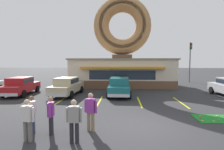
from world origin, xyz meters
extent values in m
plane|color=#2D2D30|center=(0.00, 0.00, 0.00)|extent=(160.00, 160.00, 0.00)
cube|color=brown|center=(-1.07, 14.00, 0.45)|extent=(12.00, 6.00, 0.90)
cube|color=beige|center=(-1.07, 14.00, 2.05)|extent=(12.00, 6.00, 2.30)
cube|color=gray|center=(-1.07, 14.00, 3.28)|extent=(12.30, 6.30, 0.16)
cube|color=orange|center=(-1.07, 10.70, 2.35)|extent=(9.00, 0.60, 0.20)
cube|color=#232D3D|center=(-1.07, 10.98, 1.55)|extent=(7.20, 0.03, 1.00)
cube|color=brown|center=(-1.07, 14.00, 3.61)|extent=(2.40, 1.80, 0.50)
torus|color=#B27F4C|center=(-1.07, 14.00, 7.41)|extent=(7.10, 1.90, 7.10)
torus|color=#9E6B42|center=(-1.07, 13.57, 7.41)|extent=(6.25, 1.05, 6.24)
torus|color=brown|center=(3.04, 1.27, 0.05)|extent=(0.13, 0.13, 0.04)
torus|color=#A5724C|center=(3.85, 1.05, 0.05)|extent=(0.13, 0.13, 0.04)
torus|color=#D17F47|center=(2.95, 0.81, 0.05)|extent=(0.13, 0.13, 0.04)
torus|color=#D17F47|center=(3.49, 0.79, 0.05)|extent=(0.13, 0.13, 0.04)
torus|color=#D8667F|center=(3.18, 1.58, 0.05)|extent=(0.13, 0.13, 0.04)
torus|color=#E5C666|center=(4.15, 1.71, 0.05)|extent=(0.13, 0.13, 0.04)
sphere|color=white|center=(4.27, 1.41, 0.05)|extent=(0.04, 0.04, 0.04)
cylinder|color=black|center=(-13.53, 9.08, 0.32)|extent=(0.23, 0.64, 0.64)
cube|color=#196066|center=(-1.29, 7.38, 0.66)|extent=(1.82, 4.42, 0.68)
cube|color=#196066|center=(-1.29, 7.23, 1.30)|extent=(1.59, 2.12, 0.60)
cube|color=#232D3D|center=(-1.29, 7.23, 1.32)|extent=(1.61, 2.04, 0.36)
cube|color=silver|center=(-1.26, 9.61, 0.42)|extent=(1.67, 0.12, 0.24)
cube|color=silver|center=(-1.32, 5.15, 0.42)|extent=(1.67, 0.12, 0.24)
cylinder|color=black|center=(-2.15, 8.75, 0.32)|extent=(0.23, 0.64, 0.64)
cylinder|color=black|center=(-0.39, 8.73, 0.32)|extent=(0.23, 0.64, 0.64)
cylinder|color=black|center=(-2.19, 6.02, 0.32)|extent=(0.23, 0.64, 0.64)
cylinder|color=black|center=(-0.43, 6.00, 0.32)|extent=(0.23, 0.64, 0.64)
cube|color=#BCAD89|center=(-5.95, 7.26, 0.66)|extent=(2.07, 4.51, 0.68)
cube|color=#BCAD89|center=(-5.96, 7.11, 1.30)|extent=(1.71, 2.21, 0.60)
cube|color=#232D3D|center=(-5.96, 7.11, 1.32)|extent=(1.72, 2.12, 0.36)
cube|color=silver|center=(-5.79, 9.49, 0.42)|extent=(1.67, 0.22, 0.24)
cube|color=silver|center=(-6.11, 5.04, 0.42)|extent=(1.67, 0.22, 0.24)
cylinder|color=black|center=(-6.73, 8.69, 0.32)|extent=(0.27, 0.65, 0.64)
cylinder|color=black|center=(-4.98, 8.56, 0.32)|extent=(0.27, 0.65, 0.64)
cylinder|color=black|center=(-6.93, 5.96, 0.32)|extent=(0.27, 0.65, 0.64)
cylinder|color=black|center=(-5.17, 5.84, 0.32)|extent=(0.27, 0.65, 0.64)
cube|color=maroon|center=(-10.18, 7.22, 0.66)|extent=(2.07, 4.52, 0.68)
cube|color=maroon|center=(-10.17, 7.07, 1.30)|extent=(1.71, 2.21, 0.60)
cube|color=#232D3D|center=(-10.17, 7.07, 1.32)|extent=(1.72, 2.12, 0.36)
cube|color=silver|center=(-10.34, 9.45, 0.42)|extent=(1.67, 0.22, 0.24)
cube|color=silver|center=(-10.02, 5.00, 0.42)|extent=(1.67, 0.22, 0.24)
cylinder|color=black|center=(-11.16, 8.52, 0.32)|extent=(0.27, 0.65, 0.64)
cylinder|color=black|center=(-9.40, 8.64, 0.32)|extent=(0.27, 0.65, 0.64)
cylinder|color=black|center=(-10.96, 5.80, 0.32)|extent=(0.27, 0.65, 0.64)
cylinder|color=black|center=(-9.21, 5.92, 0.32)|extent=(0.27, 0.65, 0.64)
cube|color=silver|center=(8.24, 9.74, 0.42)|extent=(1.67, 0.10, 0.24)
cylinder|color=black|center=(7.36, 8.87, 0.32)|extent=(0.22, 0.64, 0.64)
cylinder|color=#474C66|center=(-4.83, -0.89, 0.38)|extent=(0.15, 0.15, 0.77)
cylinder|color=#474C66|center=(-4.83, -1.09, 0.38)|extent=(0.15, 0.15, 0.77)
cube|color=silver|center=(-4.83, -0.99, 1.05)|extent=(0.24, 0.38, 0.56)
cylinder|color=silver|center=(-4.82, -0.74, 1.02)|extent=(0.10, 0.10, 0.52)
cylinder|color=silver|center=(-4.83, -1.24, 1.02)|extent=(0.10, 0.10, 0.52)
sphere|color=brown|center=(-4.83, -0.99, 1.46)|extent=(0.21, 0.21, 0.21)
cylinder|color=#7F7056|center=(-2.30, -0.71, 0.41)|extent=(0.15, 0.15, 0.81)
cylinder|color=#7F7056|center=(-2.49, -0.64, 0.41)|extent=(0.15, 0.15, 0.81)
cube|color=#8C3393|center=(-2.39, -0.68, 1.11)|extent=(0.44, 0.35, 0.60)
cylinder|color=#8C3393|center=(-2.16, -0.75, 1.08)|extent=(0.10, 0.10, 0.55)
cylinder|color=#8C3393|center=(-2.63, -0.60, 1.08)|extent=(0.10, 0.10, 0.55)
sphere|color=tan|center=(-2.39, -0.68, 1.55)|extent=(0.22, 0.22, 0.22)
cylinder|color=#232328|center=(-3.99, -0.98, 0.38)|extent=(0.15, 0.15, 0.77)
cylinder|color=#232328|center=(-3.94, -1.18, 0.38)|extent=(0.15, 0.15, 0.77)
cube|color=#8C3393|center=(-3.97, -1.08, 1.05)|extent=(0.32, 0.43, 0.56)
cylinder|color=#8C3393|center=(-4.03, -0.84, 1.02)|extent=(0.10, 0.10, 0.52)
cylinder|color=#8C3393|center=(-3.91, -1.32, 1.02)|extent=(0.10, 0.10, 0.52)
sphere|color=#9E7051|center=(-3.97, -1.08, 1.46)|extent=(0.21, 0.21, 0.21)
cylinder|color=#232328|center=(-2.90, -1.83, 0.40)|extent=(0.15, 0.15, 0.79)
cylinder|color=#232328|center=(-2.70, -1.82, 0.40)|extent=(0.15, 0.15, 0.79)
cube|color=gray|center=(-2.80, -1.82, 1.08)|extent=(0.38, 0.25, 0.58)
cylinder|color=gray|center=(-3.05, -1.83, 1.06)|extent=(0.10, 0.10, 0.53)
cylinder|color=gray|center=(-2.55, -1.82, 1.06)|extent=(0.10, 0.10, 0.53)
sphere|color=beige|center=(-2.80, -1.82, 1.51)|extent=(0.21, 0.21, 0.21)
cylinder|color=slate|center=(-4.66, -1.77, 0.39)|extent=(0.15, 0.15, 0.78)
cylinder|color=slate|center=(-4.47, -1.81, 0.39)|extent=(0.15, 0.15, 0.78)
cube|color=silver|center=(-4.56, -1.79, 1.07)|extent=(0.42, 0.31, 0.57)
cylinder|color=silver|center=(-4.81, -1.74, 1.04)|extent=(0.10, 0.10, 0.53)
cylinder|color=silver|center=(-4.32, -1.84, 1.04)|extent=(0.10, 0.10, 0.53)
sphere|color=beige|center=(-4.56, -1.79, 1.49)|extent=(0.21, 0.21, 0.21)
cylinder|color=#232833|center=(-6.09, 10.58, 0.47)|extent=(0.56, 0.56, 0.95)
torus|color=black|center=(-6.09, 10.58, 0.95)|extent=(0.57, 0.57, 0.05)
cylinder|color=#595B60|center=(8.86, 18.33, 2.90)|extent=(0.16, 0.16, 5.80)
cube|color=black|center=(8.86, 18.15, 5.25)|extent=(0.28, 0.24, 0.90)
sphere|color=red|center=(8.86, 18.03, 5.55)|extent=(0.18, 0.18, 0.18)
sphere|color=orange|center=(8.86, 18.03, 5.25)|extent=(0.18, 0.18, 0.18)
sphere|color=green|center=(8.86, 18.03, 4.95)|extent=(0.18, 0.18, 0.18)
cube|color=yellow|center=(-5.75, 5.00, 0.00)|extent=(0.12, 3.60, 0.01)
cube|color=yellow|center=(-2.75, 5.00, 0.00)|extent=(0.12, 3.60, 0.01)
cube|color=yellow|center=(0.25, 5.00, 0.00)|extent=(0.12, 3.60, 0.01)
cube|color=yellow|center=(3.25, 5.00, 0.00)|extent=(0.12, 3.60, 0.01)
camera|label=1|loc=(-1.06, -7.93, 2.98)|focal=28.00mm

